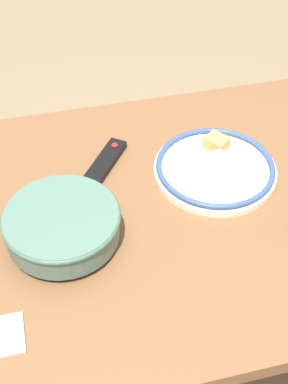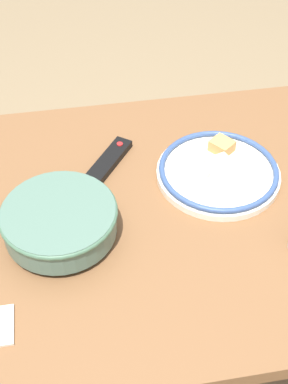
% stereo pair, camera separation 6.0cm
% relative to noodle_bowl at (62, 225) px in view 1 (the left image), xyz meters
% --- Properties ---
extents(ground_plane, '(8.00, 8.00, 0.00)m').
position_rel_noodle_bowl_xyz_m(ground_plane, '(0.24, 0.04, -0.81)').
color(ground_plane, '#7F6B4C').
extents(dining_table, '(1.48, 0.88, 0.76)m').
position_rel_noodle_bowl_xyz_m(dining_table, '(0.24, 0.04, -0.13)').
color(dining_table, brown).
rests_on(dining_table, ground_plane).
extents(noodle_bowl, '(0.26, 0.26, 0.08)m').
position_rel_noodle_bowl_xyz_m(noodle_bowl, '(0.00, 0.00, 0.00)').
color(noodle_bowl, '#4C6B5B').
rests_on(noodle_bowl, dining_table).
extents(food_plate, '(0.31, 0.31, 0.05)m').
position_rel_noodle_bowl_xyz_m(food_plate, '(0.40, 0.13, -0.03)').
color(food_plate, silver).
rests_on(food_plate, dining_table).
extents(tv_remote, '(0.14, 0.18, 0.02)m').
position_rel_noodle_bowl_xyz_m(tv_remote, '(0.13, 0.22, -0.04)').
color(tv_remote, black).
rests_on(tv_remote, dining_table).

